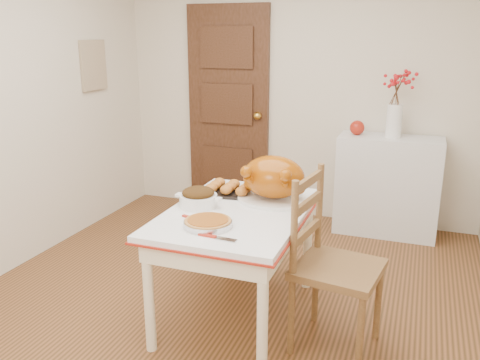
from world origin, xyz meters
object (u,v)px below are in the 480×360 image
at_px(sideboard, 387,186).
at_px(kitchen_table, 237,264).
at_px(turkey_platter, 273,180).
at_px(pumpkin_pie, 208,222).
at_px(chair_oak, 339,265).

distance_m(sideboard, kitchen_table, 1.97).
bearing_deg(turkey_platter, pumpkin_pie, -124.91).
bearing_deg(sideboard, pumpkin_pie, -111.62).
bearing_deg(chair_oak, kitchen_table, 88.22).
height_order(chair_oak, pumpkin_pie, chair_oak).
bearing_deg(turkey_platter, kitchen_table, -137.63).
relative_size(sideboard, pumpkin_pie, 3.26).
relative_size(sideboard, turkey_platter, 1.90).
distance_m(turkey_platter, pumpkin_pie, 0.60).
height_order(sideboard, chair_oak, chair_oak).
xyz_separation_m(sideboard, kitchen_table, (-0.78, -1.81, -0.08)).
bearing_deg(chair_oak, pumpkin_pie, 113.77).
relative_size(kitchen_table, turkey_platter, 2.58).
bearing_deg(kitchen_table, sideboard, 66.61).
distance_m(sideboard, chair_oak, 1.93).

